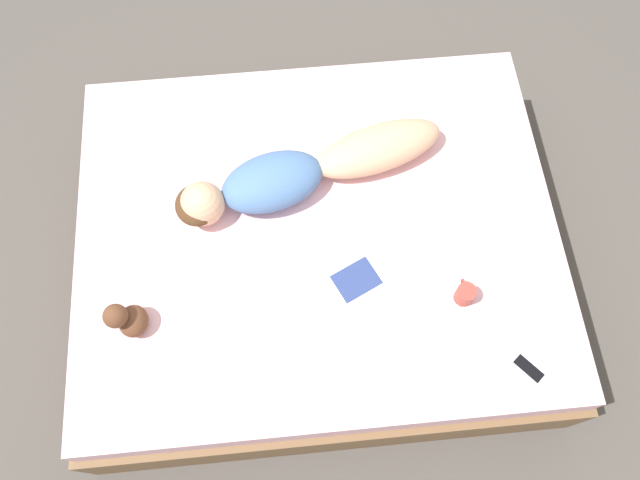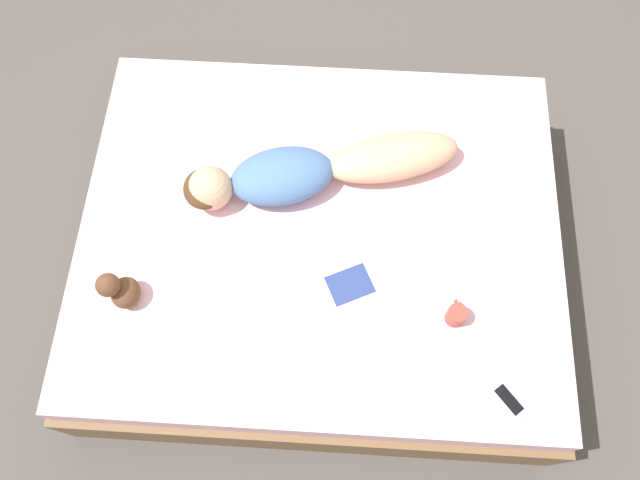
# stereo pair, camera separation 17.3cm
# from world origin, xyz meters

# --- Properties ---
(ground_plane) EXTENTS (12.00, 12.00, 0.00)m
(ground_plane) POSITION_xyz_m (0.00, 0.00, 0.00)
(ground_plane) COLOR #4C4742
(bed) EXTENTS (1.89, 2.28, 0.55)m
(bed) POSITION_xyz_m (0.00, 0.00, 0.27)
(bed) COLOR brown
(bed) RESTS_ON ground_plane
(person) EXTENTS (0.56, 1.32, 0.21)m
(person) POSITION_xyz_m (0.24, 0.05, 0.64)
(person) COLOR tan
(person) RESTS_ON bed
(open_magazine) EXTENTS (0.53, 0.44, 0.01)m
(open_magazine) POSITION_xyz_m (-0.38, -0.20, 0.55)
(open_magazine) COLOR silver
(open_magazine) RESTS_ON bed
(coffee_mug) EXTENTS (0.11, 0.08, 0.09)m
(coffee_mug) POSITION_xyz_m (-0.40, -0.61, 0.60)
(coffee_mug) COLOR #993D33
(coffee_mug) RESTS_ON bed
(cell_phone) EXTENTS (0.16, 0.15, 0.01)m
(cell_phone) POSITION_xyz_m (-0.74, -0.83, 0.55)
(cell_phone) COLOR silver
(cell_phone) RESTS_ON bed
(plush_toy) EXTENTS (0.14, 0.16, 0.20)m
(plush_toy) POSITION_xyz_m (-0.39, 0.84, 0.64)
(plush_toy) COLOR brown
(plush_toy) RESTS_ON bed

